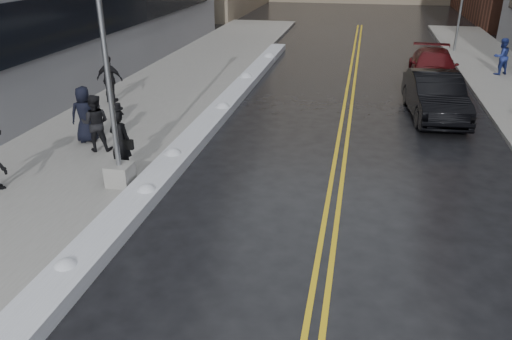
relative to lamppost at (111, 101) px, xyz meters
The scene contains 13 objects.
ground 4.62m from the lamppost, 31.22° to the right, with size 160.00×160.00×0.00m, color black.
sidewalk_west 8.72m from the lamppost, 107.03° to the left, with size 5.50×50.00×0.15m, color gray.
lane_line_left 10.12m from the lamppost, 54.77° to the left, with size 0.12×50.00×0.01m, color gold.
lane_line_right 10.29m from the lamppost, 53.36° to the left, with size 0.12×50.00×0.01m, color gold.
snow_ridge 6.50m from the lamppost, 81.94° to the left, with size 0.90×30.00×0.34m, color silver.
lamppost is the anchor object (origin of this frame).
pedestrian_fedora 1.58m from the lamppost, 108.76° to the left, with size 0.71×0.46×1.94m, color black.
pedestrian_b 3.24m from the lamppost, 129.79° to the left, with size 0.89×0.69×1.83m, color black.
pedestrian_c 4.10m from the lamppost, 131.88° to the left, with size 0.92×0.60×1.88m, color black.
pedestrian_d 8.42m from the lamppost, 118.33° to the left, with size 1.13×0.47×1.93m, color black.
pedestrian_east 20.69m from the lamppost, 50.65° to the left, with size 0.88×0.69×1.81m, color navy.
car_black 12.56m from the lamppost, 42.94° to the left, with size 1.81×5.18×1.71m, color black.
car_maroon 17.12m from the lamppost, 55.53° to the left, with size 2.17×5.34×1.55m, color #480B0E.
Camera 1 is at (2.91, -9.34, 6.19)m, focal length 35.00 mm.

